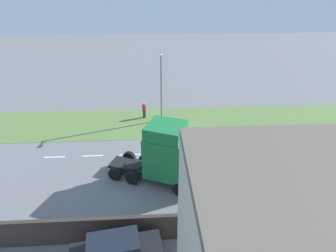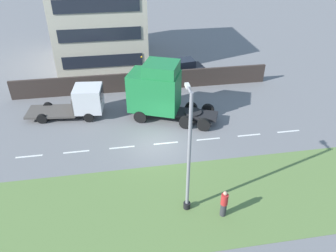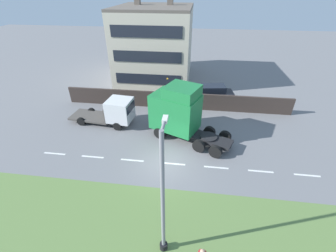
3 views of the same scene
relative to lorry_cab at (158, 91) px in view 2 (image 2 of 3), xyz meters
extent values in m
plane|color=slate|center=(-3.83, 0.67, -2.38)|extent=(120.00, 120.00, 0.00)
cube|color=#607F42|center=(-9.83, 0.67, -2.38)|extent=(7.00, 44.00, 0.01)
cube|color=white|center=(-3.83, -9.63, -2.38)|extent=(0.16, 1.80, 0.00)
cube|color=white|center=(-3.83, -6.43, -2.38)|extent=(0.16, 1.80, 0.00)
cube|color=white|center=(-3.83, -3.23, -2.38)|extent=(0.16, 1.80, 0.00)
cube|color=white|center=(-3.83, -0.03, -2.38)|extent=(0.16, 1.80, 0.00)
cube|color=white|center=(-3.83, 3.17, -2.38)|extent=(0.16, 1.80, 0.00)
cube|color=white|center=(-3.83, 6.37, -2.38)|extent=(0.16, 1.80, 0.00)
cube|color=white|center=(-3.83, 9.57, -2.38)|extent=(0.16, 1.80, 0.00)
cube|color=#382D28|center=(5.17, 0.67, -1.49)|extent=(0.25, 24.00, 1.79)
cube|color=beige|center=(14.05, 4.37, 2.07)|extent=(10.67, 9.30, 8.91)
cube|color=#1E232D|center=(8.67, 4.37, -0.60)|extent=(0.08, 7.91, 1.25)
cube|color=#1E232D|center=(8.67, 4.37, 2.07)|extent=(0.08, 7.91, 1.25)
cube|color=#1E232D|center=(8.67, 4.37, 4.75)|extent=(0.08, 7.91, 1.25)
cube|color=black|center=(-0.51, -1.20, -1.72)|extent=(4.02, 7.02, 0.24)
cube|color=#1E7A3D|center=(0.11, 0.25, -0.07)|extent=(3.83, 4.55, 3.06)
cube|color=black|center=(0.87, 2.06, -0.74)|extent=(2.00, 0.89, 1.71)
cube|color=black|center=(0.87, 2.06, 0.60)|extent=(2.12, 0.94, 0.98)
cube|color=#1E7A3D|center=(-0.12, -0.28, 1.91)|extent=(3.19, 3.25, 0.90)
sphere|color=orange|center=(1.20, 1.05, 2.43)|extent=(0.14, 0.14, 0.14)
cylinder|color=black|center=(-1.12, -2.66, -1.54)|extent=(1.82, 1.82, 0.12)
cylinder|color=black|center=(-0.62, 1.52, -1.86)|extent=(0.70, 1.08, 1.04)
cylinder|color=black|center=(1.52, 0.61, -1.86)|extent=(0.70, 1.08, 1.04)
cylinder|color=black|center=(-2.06, -1.88, -1.86)|extent=(0.70, 1.08, 1.04)
cylinder|color=black|center=(0.09, -2.79, -1.86)|extent=(0.70, 1.08, 1.04)
cylinder|color=black|center=(-2.61, -3.18, -1.86)|extent=(0.70, 1.08, 1.04)
cylinder|color=black|center=(-0.46, -4.09, -1.86)|extent=(0.70, 1.08, 1.04)
cube|color=silver|center=(1.12, 5.51, -0.80)|extent=(2.34, 2.37, 2.01)
cube|color=black|center=(1.01, 4.41, -0.40)|extent=(1.87, 0.23, 0.72)
cube|color=#4C4742|center=(1.45, 8.58, -1.89)|extent=(2.54, 4.22, 0.18)
cube|color=#4C4742|center=(1.24, 6.63, -1.10)|extent=(2.13, 0.32, 1.41)
cylinder|color=black|center=(2.10, 5.41, -1.98)|extent=(0.32, 0.82, 0.80)
cylinder|color=black|center=(0.14, 5.61, -1.98)|extent=(0.32, 0.82, 0.80)
cylinder|color=black|center=(2.49, 9.09, -1.98)|extent=(0.32, 0.82, 0.80)
cylinder|color=black|center=(0.53, 9.30, -1.98)|extent=(0.32, 0.82, 0.80)
cube|color=black|center=(6.93, -3.18, -1.57)|extent=(2.47, 4.90, 1.08)
cube|color=black|center=(6.95, -3.30, -0.67)|extent=(1.88, 2.77, 0.72)
cylinder|color=black|center=(5.87, -1.80, -2.06)|extent=(0.29, 0.66, 0.64)
cylinder|color=black|center=(7.53, -1.55, -2.06)|extent=(0.29, 0.66, 0.64)
cylinder|color=black|center=(6.33, -4.81, -2.06)|extent=(0.29, 0.66, 0.64)
cylinder|color=black|center=(7.99, -4.56, -2.06)|extent=(0.29, 0.66, 0.64)
cylinder|color=black|center=(-10.26, -0.21, -2.18)|extent=(0.40, 0.40, 0.40)
cylinder|color=gray|center=(-10.26, -0.21, 1.28)|extent=(0.18, 0.18, 7.33)
cylinder|color=gray|center=(-9.81, -0.21, 4.85)|extent=(0.90, 0.13, 0.13)
cube|color=silver|center=(-9.36, -0.21, 4.85)|extent=(0.44, 0.20, 0.16)
cylinder|color=#333338|center=(-11.09, -2.07, -1.96)|extent=(0.34, 0.34, 0.85)
cylinder|color=#B22626|center=(-11.09, -2.07, -1.20)|extent=(0.39, 0.39, 0.67)
sphere|color=tan|center=(-11.09, -2.07, -0.75)|extent=(0.23, 0.23, 0.23)
camera|label=1|loc=(16.68, -1.14, 11.10)|focal=30.00mm
camera|label=2|loc=(-23.09, 2.99, 11.60)|focal=35.00mm
camera|label=3|loc=(-16.55, -1.24, 9.20)|focal=24.00mm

